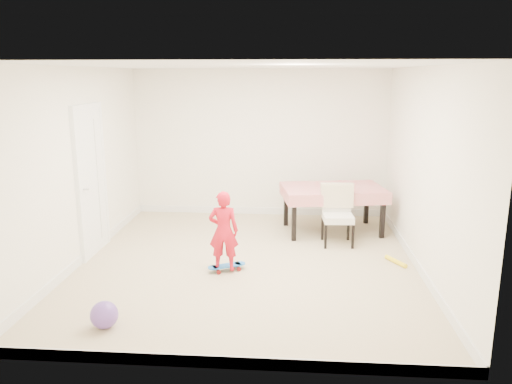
# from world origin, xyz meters

# --- Properties ---
(ground) EXTENTS (5.00, 5.00, 0.00)m
(ground) POSITION_xyz_m (0.00, 0.00, 0.00)
(ground) COLOR tan
(ground) RESTS_ON ground
(ceiling) EXTENTS (4.50, 5.00, 0.04)m
(ceiling) POSITION_xyz_m (0.00, 0.00, 2.58)
(ceiling) COLOR white
(ceiling) RESTS_ON wall_back
(wall_back) EXTENTS (4.50, 0.04, 2.60)m
(wall_back) POSITION_xyz_m (0.00, 2.48, 1.30)
(wall_back) COLOR white
(wall_back) RESTS_ON ground
(wall_front) EXTENTS (4.50, 0.04, 2.60)m
(wall_front) POSITION_xyz_m (0.00, -2.48, 1.30)
(wall_front) COLOR white
(wall_front) RESTS_ON ground
(wall_left) EXTENTS (0.04, 5.00, 2.60)m
(wall_left) POSITION_xyz_m (-2.23, 0.00, 1.30)
(wall_left) COLOR white
(wall_left) RESTS_ON ground
(wall_right) EXTENTS (0.04, 5.00, 2.60)m
(wall_right) POSITION_xyz_m (2.23, 0.00, 1.30)
(wall_right) COLOR white
(wall_right) RESTS_ON ground
(door) EXTENTS (0.11, 0.94, 2.11)m
(door) POSITION_xyz_m (-2.22, 0.30, 1.02)
(door) COLOR white
(door) RESTS_ON ground
(baseboard_back) EXTENTS (4.50, 0.02, 0.12)m
(baseboard_back) POSITION_xyz_m (0.00, 2.49, 0.06)
(baseboard_back) COLOR white
(baseboard_back) RESTS_ON ground
(baseboard_front) EXTENTS (4.50, 0.02, 0.12)m
(baseboard_front) POSITION_xyz_m (0.00, -2.49, 0.06)
(baseboard_front) COLOR white
(baseboard_front) RESTS_ON ground
(baseboard_left) EXTENTS (0.02, 5.00, 0.12)m
(baseboard_left) POSITION_xyz_m (-2.24, 0.00, 0.06)
(baseboard_left) COLOR white
(baseboard_left) RESTS_ON ground
(baseboard_right) EXTENTS (0.02, 5.00, 0.12)m
(baseboard_right) POSITION_xyz_m (2.24, 0.00, 0.06)
(baseboard_right) COLOR white
(baseboard_right) RESTS_ON ground
(dining_table) EXTENTS (1.73, 1.25, 0.74)m
(dining_table) POSITION_xyz_m (1.24, 1.53, 0.37)
(dining_table) COLOR #AC1509
(dining_table) RESTS_ON ground
(dining_chair) EXTENTS (0.53, 0.60, 0.90)m
(dining_chair) POSITION_xyz_m (1.27, 0.89, 0.45)
(dining_chair) COLOR white
(dining_chair) RESTS_ON ground
(skateboard) EXTENTS (0.54, 0.40, 0.08)m
(skateboard) POSITION_xyz_m (-0.25, -0.27, 0.04)
(skateboard) COLOR blue
(skateboard) RESTS_ON ground
(child) EXTENTS (0.39, 0.26, 1.04)m
(child) POSITION_xyz_m (-0.28, -0.32, 0.52)
(child) COLOR red
(child) RESTS_ON ground
(balloon) EXTENTS (0.28, 0.28, 0.28)m
(balloon) POSITION_xyz_m (-1.27, -1.87, 0.14)
(balloon) COLOR #6843A3
(balloon) RESTS_ON ground
(foam_toy) EXTENTS (0.25, 0.38, 0.06)m
(foam_toy) POSITION_xyz_m (2.00, 0.15, 0.03)
(foam_toy) COLOR yellow
(foam_toy) RESTS_ON ground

